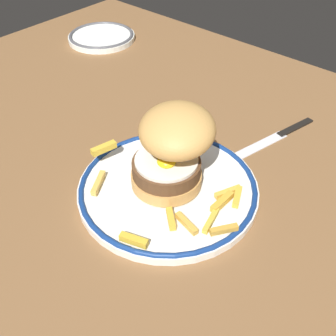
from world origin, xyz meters
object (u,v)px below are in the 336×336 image
at_px(dinner_plate, 168,188).
at_px(side_plate, 102,37).
at_px(burger, 172,149).
at_px(knife, 281,134).

relative_size(dinner_plate, side_plate, 1.64).
distance_m(burger, side_plate, 0.55).
xyz_separation_m(dinner_plate, knife, (0.05, 0.23, -0.01)).
distance_m(burger, knife, 0.24).
bearing_deg(side_plate, knife, -6.34).
bearing_deg(dinner_plate, knife, 77.01).
bearing_deg(side_plate, burger, -31.06).
bearing_deg(burger, knife, 76.42).
distance_m(dinner_plate, side_plate, 0.55).
xyz_separation_m(dinner_plate, side_plate, (-0.46, 0.29, -0.00)).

